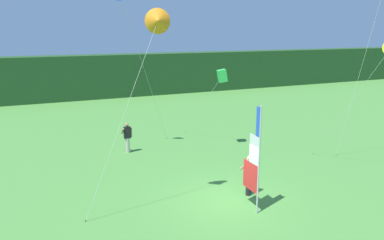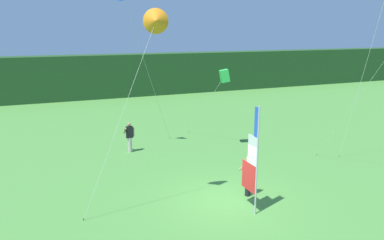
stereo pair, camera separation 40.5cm
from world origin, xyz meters
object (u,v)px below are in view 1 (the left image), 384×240
(kite_orange_delta_4, at_px, (158,21))
(person_mid_field, at_px, (249,174))
(person_near_banner, at_px, (127,137))
(banner_flag, at_px, (254,161))
(kite_green_box_2, at_px, (222,76))

(kite_orange_delta_4, bearing_deg, person_mid_field, -4.46)
(person_near_banner, height_order, kite_orange_delta_4, kite_orange_delta_4)
(banner_flag, xyz_separation_m, person_mid_field, (0.55, 1.17, -1.04))
(banner_flag, xyz_separation_m, kite_green_box_2, (2.48, 7.21, 2.15))
(kite_green_box_2, bearing_deg, banner_flag, -108.98)
(kite_green_box_2, bearing_deg, person_mid_field, -107.73)
(person_mid_field, bearing_deg, person_near_banner, 113.43)
(banner_flag, bearing_deg, kite_orange_delta_4, 154.62)
(person_near_banner, height_order, kite_green_box_2, kite_green_box_2)
(person_near_banner, bearing_deg, kite_green_box_2, -13.61)
(person_mid_field, distance_m, kite_orange_delta_4, 6.94)
(banner_flag, height_order, kite_green_box_2, kite_green_box_2)
(person_near_banner, relative_size, kite_orange_delta_4, 0.23)
(banner_flag, xyz_separation_m, kite_orange_delta_4, (-3.07, 1.46, 4.88))
(banner_flag, xyz_separation_m, person_near_banner, (-2.60, 8.44, -1.04))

